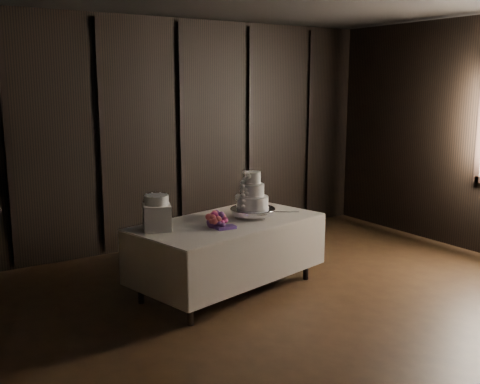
{
  "coord_description": "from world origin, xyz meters",
  "views": [
    {
      "loc": [
        -3.39,
        -3.28,
        2.16
      ],
      "look_at": [
        -0.3,
        1.55,
        1.05
      ],
      "focal_mm": 42.0,
      "sensor_mm": 36.0,
      "label": 1
    }
  ],
  "objects_px": {
    "display_table": "(228,253)",
    "cake_stand": "(253,213)",
    "wedding_cake": "(251,195)",
    "box_pedestal": "(157,217)",
    "bouquet": "(215,220)",
    "small_cake": "(157,200)"
  },
  "relations": [
    {
      "from": "display_table",
      "to": "cake_stand",
      "type": "xyz_separation_m",
      "value": [
        0.32,
        0.02,
        0.39
      ]
    },
    {
      "from": "wedding_cake",
      "to": "box_pedestal",
      "type": "height_order",
      "value": "wedding_cake"
    },
    {
      "from": "display_table",
      "to": "cake_stand",
      "type": "height_order",
      "value": "cake_stand"
    },
    {
      "from": "cake_stand",
      "to": "box_pedestal",
      "type": "bearing_deg",
      "value": 177.69
    },
    {
      "from": "display_table",
      "to": "box_pedestal",
      "type": "bearing_deg",
      "value": 162.18
    },
    {
      "from": "cake_stand",
      "to": "box_pedestal",
      "type": "distance_m",
      "value": 1.09
    },
    {
      "from": "cake_stand",
      "to": "bouquet",
      "type": "relative_size",
      "value": 1.19
    },
    {
      "from": "display_table",
      "to": "wedding_cake",
      "type": "distance_m",
      "value": 0.66
    },
    {
      "from": "bouquet",
      "to": "wedding_cake",
      "type": "bearing_deg",
      "value": 15.64
    },
    {
      "from": "box_pedestal",
      "to": "small_cake",
      "type": "distance_m",
      "value": 0.17
    },
    {
      "from": "cake_stand",
      "to": "small_cake",
      "type": "distance_m",
      "value": 1.12
    },
    {
      "from": "display_table",
      "to": "box_pedestal",
      "type": "height_order",
      "value": "box_pedestal"
    },
    {
      "from": "wedding_cake",
      "to": "box_pedestal",
      "type": "distance_m",
      "value": 1.07
    },
    {
      "from": "bouquet",
      "to": "box_pedestal",
      "type": "bearing_deg",
      "value": 158.36
    },
    {
      "from": "wedding_cake",
      "to": "box_pedestal",
      "type": "bearing_deg",
      "value": 162.8
    },
    {
      "from": "wedding_cake",
      "to": "bouquet",
      "type": "distance_m",
      "value": 0.58
    },
    {
      "from": "small_cake",
      "to": "cake_stand",
      "type": "bearing_deg",
      "value": -2.31
    },
    {
      "from": "display_table",
      "to": "wedding_cake",
      "type": "bearing_deg",
      "value": -12.71
    },
    {
      "from": "display_table",
      "to": "box_pedestal",
      "type": "distance_m",
      "value": 0.9
    },
    {
      "from": "wedding_cake",
      "to": "small_cake",
      "type": "bearing_deg",
      "value": 162.8
    },
    {
      "from": "wedding_cake",
      "to": "box_pedestal",
      "type": "relative_size",
      "value": 1.53
    },
    {
      "from": "wedding_cake",
      "to": "small_cake",
      "type": "distance_m",
      "value": 1.06
    }
  ]
}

